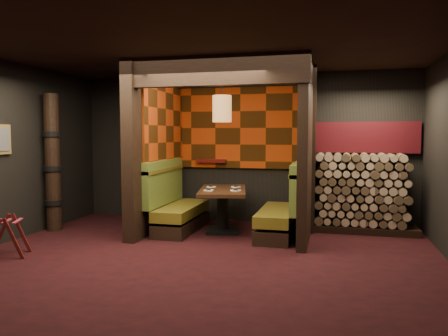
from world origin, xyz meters
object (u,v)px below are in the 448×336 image
Objects in this scene: pendant_lamp at (222,109)px; firewood_stack at (366,193)px; booth_bench_left at (176,208)px; totem_column at (53,164)px; dining_table at (223,202)px; luggage_rack at (7,235)px; booth_bench_right at (283,212)px.

pendant_lamp is 2.90m from firewood_stack.
pendant_lamp is at bearing -163.47° from firewood_stack.
firewood_stack is at bearing 12.17° from booth_bench_left.
booth_bench_left is 0.67× the size of totem_column.
totem_column reaches higher than dining_table.
totem_column reaches higher than luggage_rack.
dining_table is 0.90× the size of firewood_stack.
pendant_lamp reaches higher than dining_table.
dining_table is (-1.05, 0.04, 0.12)m from booth_bench_right.
luggage_rack is at bearing -76.52° from totem_column.
dining_table is at bearing -164.57° from firewood_stack.
firewood_stack is (2.40, 0.66, 0.16)m from dining_table.
totem_column is 1.39× the size of firewood_stack.
dining_table is 2.50m from firewood_stack.
luggage_rack is at bearing -128.56° from booth_bench_left.
booth_bench_left is at bearing -167.83° from firewood_stack.
luggage_rack is 5.72m from firewood_stack.
booth_bench_right is 1.69× the size of pendant_lamp.
firewood_stack is (4.95, 2.84, 0.38)m from luggage_rack.
booth_bench_left and booth_bench_right have the same top height.
pendant_lamp is 1.41× the size of luggage_rack.
booth_bench_right is 0.92× the size of firewood_stack.
luggage_rack is at bearing -150.16° from firewood_stack.
totem_column is at bearing -172.14° from booth_bench_right.
booth_bench_right is (1.89, 0.00, 0.00)m from booth_bench_left.
pendant_lamp is at bearing 39.85° from luggage_rack.
pendant_lamp reaches higher than totem_column.
firewood_stack reaches higher than luggage_rack.
totem_column is at bearing -166.81° from firewood_stack.
firewood_stack is at bearing 29.84° from luggage_rack.
dining_table is at bearing 11.32° from totem_column.
pendant_lamp is at bearing -0.92° from booth_bench_left.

